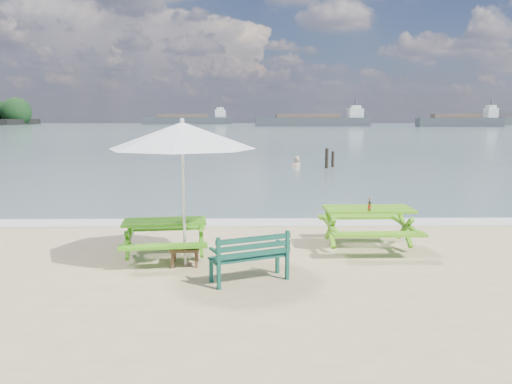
{
  "coord_description": "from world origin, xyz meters",
  "views": [
    {
      "loc": [
        -0.09,
        -7.3,
        2.58
      ],
      "look_at": [
        0.07,
        3.0,
        1.0
      ],
      "focal_mm": 35.0,
      "sensor_mm": 36.0,
      "label": 1
    }
  ],
  "objects_px": {
    "swimmer": "(296,172)",
    "beer_bottle": "(369,206)",
    "picnic_table_right": "(368,229)",
    "patio_umbrella": "(182,136)",
    "park_bench": "(249,266)",
    "side_table": "(185,255)",
    "picnic_table_left": "(165,240)"
  },
  "relations": [
    {
      "from": "picnic_table_right",
      "to": "side_table",
      "type": "xyz_separation_m",
      "value": [
        -3.45,
        -1.04,
        -0.22
      ]
    },
    {
      "from": "picnic_table_right",
      "to": "patio_umbrella",
      "type": "relative_size",
      "value": 0.72
    },
    {
      "from": "park_bench",
      "to": "side_table",
      "type": "bearing_deg",
      "value": 141.71
    },
    {
      "from": "patio_umbrella",
      "to": "beer_bottle",
      "type": "distance_m",
      "value": 3.73
    },
    {
      "from": "picnic_table_right",
      "to": "park_bench",
      "type": "distance_m",
      "value": 3.02
    },
    {
      "from": "side_table",
      "to": "park_bench",
      "type": "bearing_deg",
      "value": -38.29
    },
    {
      "from": "side_table",
      "to": "beer_bottle",
      "type": "distance_m",
      "value": 3.55
    },
    {
      "from": "beer_bottle",
      "to": "swimmer",
      "type": "height_order",
      "value": "beer_bottle"
    },
    {
      "from": "beer_bottle",
      "to": "swimmer",
      "type": "xyz_separation_m",
      "value": [
        0.19,
        16.34,
        -1.18
      ]
    },
    {
      "from": "picnic_table_left",
      "to": "patio_umbrella",
      "type": "height_order",
      "value": "patio_umbrella"
    },
    {
      "from": "side_table",
      "to": "patio_umbrella",
      "type": "bearing_deg",
      "value": -116.57
    },
    {
      "from": "picnic_table_right",
      "to": "picnic_table_left",
      "type": "bearing_deg",
      "value": -170.34
    },
    {
      "from": "park_bench",
      "to": "swimmer",
      "type": "xyz_separation_m",
      "value": [
        2.46,
        17.97,
        -0.53
      ]
    },
    {
      "from": "picnic_table_right",
      "to": "beer_bottle",
      "type": "relative_size",
      "value": 7.81
    },
    {
      "from": "picnic_table_right",
      "to": "patio_umbrella",
      "type": "bearing_deg",
      "value": -163.19
    },
    {
      "from": "swimmer",
      "to": "beer_bottle",
      "type": "bearing_deg",
      "value": -90.68
    },
    {
      "from": "park_bench",
      "to": "side_table",
      "type": "relative_size",
      "value": 2.45
    },
    {
      "from": "park_bench",
      "to": "swimmer",
      "type": "bearing_deg",
      "value": 82.19
    },
    {
      "from": "picnic_table_right",
      "to": "beer_bottle",
      "type": "distance_m",
      "value": 0.59
    },
    {
      "from": "picnic_table_left",
      "to": "picnic_table_right",
      "type": "distance_m",
      "value": 3.91
    },
    {
      "from": "picnic_table_right",
      "to": "beer_bottle",
      "type": "bearing_deg",
      "value": -100.33
    },
    {
      "from": "park_bench",
      "to": "patio_umbrella",
      "type": "distance_m",
      "value": 2.47
    },
    {
      "from": "picnic_table_left",
      "to": "patio_umbrella",
      "type": "bearing_deg",
      "value": -43.62
    },
    {
      "from": "side_table",
      "to": "picnic_table_left",
      "type": "bearing_deg",
      "value": 136.38
    },
    {
      "from": "picnic_table_left",
      "to": "patio_umbrella",
      "type": "relative_size",
      "value": 0.68
    },
    {
      "from": "picnic_table_left",
      "to": "swimmer",
      "type": "distance_m",
      "value": 17.18
    },
    {
      "from": "picnic_table_left",
      "to": "beer_bottle",
      "type": "distance_m",
      "value": 3.85
    },
    {
      "from": "patio_umbrella",
      "to": "park_bench",
      "type": "bearing_deg",
      "value": -38.29
    },
    {
      "from": "swimmer",
      "to": "picnic_table_left",
      "type": "bearing_deg",
      "value": -103.45
    },
    {
      "from": "side_table",
      "to": "swimmer",
      "type": "bearing_deg",
      "value": 78.14
    },
    {
      "from": "park_bench",
      "to": "side_table",
      "type": "height_order",
      "value": "park_bench"
    },
    {
      "from": "picnic_table_left",
      "to": "patio_umbrella",
      "type": "xyz_separation_m",
      "value": [
        0.4,
        -0.39,
        1.91
      ]
    }
  ]
}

